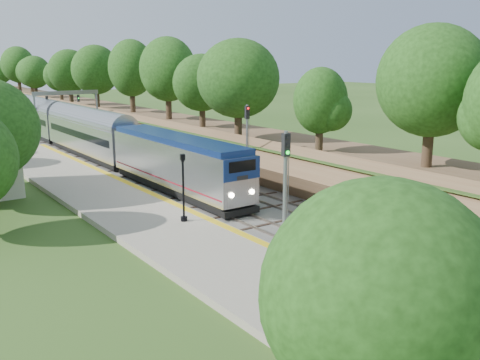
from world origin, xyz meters
TOP-DOWN VIEW (x-y plane):
  - ground at (0.00, 0.00)m, footprint 320.00×320.00m
  - trackbed at (2.00, 60.00)m, footprint 9.50×170.00m
  - platform at (-5.20, 16.00)m, footprint 6.40×68.00m
  - yellow_stripe at (-2.35, 16.00)m, footprint 0.55×68.00m
  - embankment at (10.35, 60.00)m, footprint 10.64×170.00m
  - signal_gantry at (2.47, 54.99)m, footprint 8.40×0.38m
  - trees_behind_platform at (-11.17, 20.67)m, footprint 7.82×53.32m
  - train at (0.00, 79.32)m, footprint 2.87×134.61m
  - lamppost_mid at (-3.66, -0.41)m, footprint 0.44×0.44m
  - lamppost_far at (-3.82, 13.92)m, footprint 0.42×0.42m
  - signal_platform at (-2.90, 5.42)m, footprint 0.38×0.30m
  - signal_farside at (6.20, 20.96)m, footprint 0.36×0.28m

SIDE VIEW (x-z plane):
  - ground at x=0.00m, z-range 0.00..0.00m
  - trackbed at x=2.00m, z-range -0.07..0.21m
  - platform at x=-5.20m, z-range 0.00..0.38m
  - yellow_stripe at x=-2.35m, z-range 0.38..0.39m
  - embankment at x=10.35m, z-range -3.89..7.80m
  - train at x=0.00m, z-range 0.06..4.27m
  - lamppost_far at x=-3.82m, z-range 0.15..4.37m
  - lamppost_mid at x=-3.66m, z-range 0.14..4.58m
  - signal_farside at x=6.20m, z-range 0.84..7.32m
  - signal_platform at x=-2.90m, z-range 1.12..7.60m
  - trees_behind_platform at x=-11.17m, z-range 0.93..8.14m
  - signal_gantry at x=2.47m, z-range 1.72..7.92m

